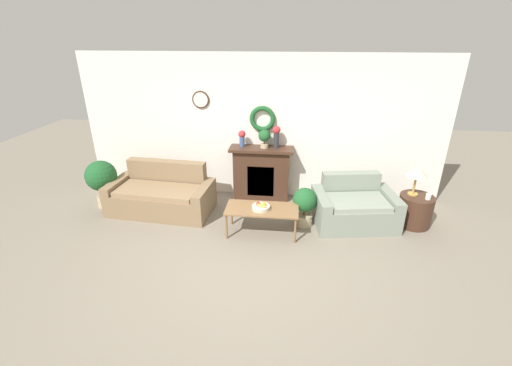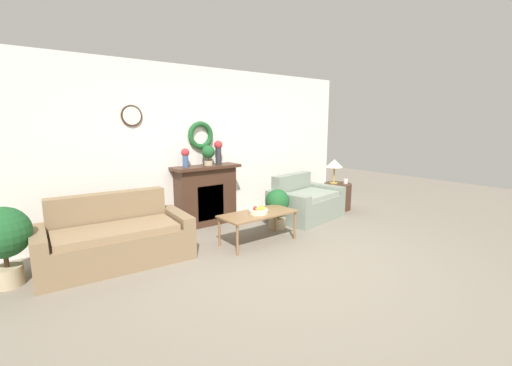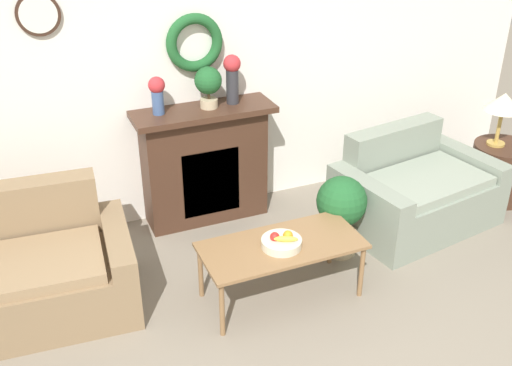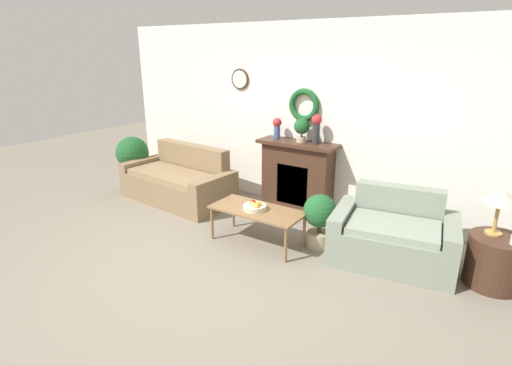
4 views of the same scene
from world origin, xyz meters
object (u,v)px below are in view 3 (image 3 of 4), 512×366
(fireplace, at_px, (205,164))
(potted_plant_on_mantel, at_px, (208,83))
(loveseat_right, at_px, (415,192))
(side_table_by_loveseat, at_px, (500,171))
(fruit_bowl, at_px, (282,242))
(potted_plant_floor_by_loveseat, at_px, (341,209))
(vase_on_mantel_left, at_px, (157,93))
(coffee_table, at_px, (282,249))
(vase_on_mantel_right, at_px, (232,75))
(table_lamp, at_px, (504,104))

(fireplace, bearing_deg, potted_plant_on_mantel, -14.71)
(loveseat_right, bearing_deg, side_table_by_loveseat, -6.07)
(fireplace, height_order, fruit_bowl, fireplace)
(side_table_by_loveseat, xyz_separation_m, potted_plant_floor_by_loveseat, (-1.85, -0.22, 0.13))
(potted_plant_floor_by_loveseat, bearing_deg, vase_on_mantel_left, 141.12)
(fireplace, relative_size, coffee_table, 1.03)
(vase_on_mantel_right, bearing_deg, potted_plant_on_mantel, -174.71)
(side_table_by_loveseat, bearing_deg, coffee_table, -167.62)
(fruit_bowl, relative_size, potted_plant_on_mantel, 0.83)
(coffee_table, xyz_separation_m, potted_plant_on_mantel, (-0.08, 1.27, 0.84))
(fireplace, xyz_separation_m, loveseat_right, (1.66, -0.78, -0.24))
(fruit_bowl, bearing_deg, fireplace, 95.21)
(table_lamp, bearing_deg, vase_on_mantel_left, 167.09)
(vase_on_mantel_right, height_order, potted_plant_on_mantel, vase_on_mantel_right)
(loveseat_right, relative_size, vase_on_mantel_right, 3.52)
(loveseat_right, distance_m, table_lamp, 1.15)
(fruit_bowl, relative_size, table_lamp, 0.57)
(loveseat_right, bearing_deg, potted_plant_floor_by_loveseat, -178.06)
(coffee_table, distance_m, potted_plant_on_mantel, 1.53)
(loveseat_right, relative_size, vase_on_mantel_left, 4.70)
(vase_on_mantel_right, bearing_deg, fruit_bowl, -96.54)
(table_lamp, bearing_deg, side_table_by_loveseat, -38.66)
(fruit_bowl, bearing_deg, potted_plant_on_mantel, 92.86)
(vase_on_mantel_left, distance_m, potted_plant_on_mantel, 0.42)
(vase_on_mantel_left, height_order, vase_on_mantel_right, vase_on_mantel_right)
(coffee_table, bearing_deg, side_table_by_loveseat, 12.38)
(coffee_table, bearing_deg, potted_plant_on_mantel, 93.58)
(table_lamp, xyz_separation_m, vase_on_mantel_left, (-2.97, 0.68, 0.29))
(vase_on_mantel_right, bearing_deg, vase_on_mantel_left, 180.00)
(side_table_by_loveseat, bearing_deg, vase_on_mantel_right, 162.95)
(table_lamp, relative_size, potted_plant_floor_by_loveseat, 0.74)
(fireplace, xyz_separation_m, potted_plant_on_mantel, (0.05, -0.01, 0.72))
(loveseat_right, xyz_separation_m, vase_on_mantel_left, (-2.02, 0.79, 0.93))
(loveseat_right, xyz_separation_m, table_lamp, (0.94, 0.11, 0.64))
(loveseat_right, relative_size, potted_plant_on_mantel, 4.23)
(coffee_table, distance_m, side_table_by_loveseat, 2.60)
(table_lamp, bearing_deg, fireplace, 165.46)
(vase_on_mantel_left, distance_m, vase_on_mantel_right, 0.64)
(vase_on_mantel_left, bearing_deg, vase_on_mantel_right, 0.00)
(fireplace, distance_m, fruit_bowl, 1.32)
(fireplace, height_order, coffee_table, fireplace)
(loveseat_right, relative_size, table_lamp, 2.92)
(fireplace, xyz_separation_m, coffee_table, (0.13, -1.29, -0.11))
(loveseat_right, xyz_separation_m, potted_plant_on_mantel, (-1.60, 0.77, 0.96))
(coffee_table, distance_m, fruit_bowl, 0.09)
(fireplace, xyz_separation_m, table_lamp, (2.60, -0.67, 0.41))
(vase_on_mantel_right, distance_m, potted_plant_on_mantel, 0.22)
(vase_on_mantel_left, height_order, potted_plant_floor_by_loveseat, vase_on_mantel_left)
(loveseat_right, relative_size, potted_plant_floor_by_loveseat, 2.16)
(side_table_by_loveseat, relative_size, vase_on_mantel_right, 1.34)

